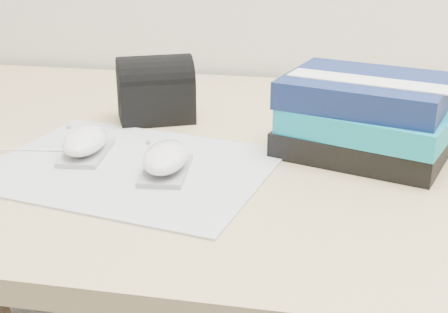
% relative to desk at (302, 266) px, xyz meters
% --- Properties ---
extents(desk, '(1.60, 0.80, 0.73)m').
position_rel_desk_xyz_m(desk, '(0.00, 0.00, 0.00)').
color(desk, tan).
rests_on(desk, ground).
extents(mousepad, '(0.41, 0.35, 0.00)m').
position_rel_desk_xyz_m(mousepad, '(-0.23, -0.18, 0.24)').
color(mousepad, '#9FA0A8').
rests_on(mousepad, desk).
extents(mouse_rear, '(0.07, 0.11, 0.04)m').
position_rel_desk_xyz_m(mouse_rear, '(-0.30, -0.15, 0.26)').
color(mouse_rear, '#A7A7A9').
rests_on(mouse_rear, mousepad).
extents(mouse_front, '(0.07, 0.11, 0.04)m').
position_rel_desk_xyz_m(mouse_front, '(-0.17, -0.19, 0.26)').
color(mouse_front, '#9A9A9C').
rests_on(mouse_front, mousepad).
extents(book_stack, '(0.27, 0.24, 0.11)m').
position_rel_desk_xyz_m(book_stack, '(0.08, -0.06, 0.29)').
color(book_stack, black).
rests_on(book_stack, desk).
extents(pouch, '(0.14, 0.12, 0.11)m').
position_rel_desk_xyz_m(pouch, '(-0.25, 0.03, 0.29)').
color(pouch, black).
rests_on(pouch, desk).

